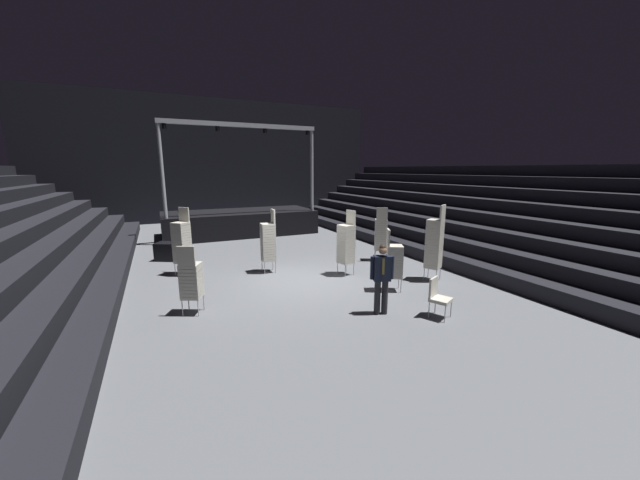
{
  "coord_description": "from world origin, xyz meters",
  "views": [
    {
      "loc": [
        -3.91,
        -9.5,
        3.43
      ],
      "look_at": [
        0.3,
        -0.52,
        1.4
      ],
      "focal_mm": 19.4,
      "sensor_mm": 36.0,
      "label": 1
    }
  ],
  "objects_px": {
    "chair_stack_front_left": "(268,241)",
    "chair_stack_rear_right": "(434,243)",
    "chair_stack_mid_left": "(394,260)",
    "chair_stack_mid_right": "(191,279)",
    "chair_stack_mid_centre": "(381,234)",
    "man_with_tie": "(382,275)",
    "chair_stack_front_right": "(346,243)",
    "chair_stack_rear_left": "(182,242)",
    "loose_chair_near_man": "(438,295)",
    "equipment_road_case": "(169,251)",
    "stage_riser": "(240,221)"
  },
  "relations": [
    {
      "from": "chair_stack_mid_left",
      "to": "stage_riser",
      "type": "bearing_deg",
      "value": -141.22
    },
    {
      "from": "chair_stack_front_left",
      "to": "chair_stack_mid_centre",
      "type": "bearing_deg",
      "value": -91.19
    },
    {
      "from": "chair_stack_mid_left",
      "to": "chair_stack_rear_right",
      "type": "xyz_separation_m",
      "value": [
        1.72,
        0.26,
        0.29
      ]
    },
    {
      "from": "loose_chair_near_man",
      "to": "chair_stack_rear_left",
      "type": "bearing_deg",
      "value": -74.65
    },
    {
      "from": "stage_riser",
      "to": "chair_stack_mid_centre",
      "type": "distance_m",
      "value": 8.65
    },
    {
      "from": "equipment_road_case",
      "to": "chair_stack_mid_centre",
      "type": "bearing_deg",
      "value": -25.28
    },
    {
      "from": "chair_stack_front_left",
      "to": "chair_stack_front_right",
      "type": "height_order",
      "value": "same"
    },
    {
      "from": "chair_stack_mid_right",
      "to": "chair_stack_rear_right",
      "type": "height_order",
      "value": "chair_stack_rear_right"
    },
    {
      "from": "chair_stack_mid_centre",
      "to": "chair_stack_rear_right",
      "type": "bearing_deg",
      "value": -58.35
    },
    {
      "from": "man_with_tie",
      "to": "chair_stack_mid_centre",
      "type": "height_order",
      "value": "chair_stack_mid_centre"
    },
    {
      "from": "chair_stack_front_right",
      "to": "chair_stack_rear_left",
      "type": "relative_size",
      "value": 0.96
    },
    {
      "from": "man_with_tie",
      "to": "chair_stack_mid_centre",
      "type": "distance_m",
      "value": 5.11
    },
    {
      "from": "chair_stack_mid_left",
      "to": "chair_stack_mid_centre",
      "type": "distance_m",
      "value": 3.4
    },
    {
      "from": "chair_stack_front_left",
      "to": "equipment_road_case",
      "type": "distance_m",
      "value": 4.43
    },
    {
      "from": "chair_stack_mid_left",
      "to": "chair_stack_front_right",
      "type": "bearing_deg",
      "value": -138.12
    },
    {
      "from": "loose_chair_near_man",
      "to": "chair_stack_rear_right",
      "type": "bearing_deg",
      "value": -155.42
    },
    {
      "from": "chair_stack_rear_left",
      "to": "loose_chair_near_man",
      "type": "distance_m",
      "value": 8.05
    },
    {
      "from": "man_with_tie",
      "to": "chair_stack_mid_left",
      "type": "height_order",
      "value": "chair_stack_mid_left"
    },
    {
      "from": "stage_riser",
      "to": "chair_stack_rear_right",
      "type": "relative_size",
      "value": 3.25
    },
    {
      "from": "stage_riser",
      "to": "chair_stack_rear_right",
      "type": "bearing_deg",
      "value": -70.53
    },
    {
      "from": "chair_stack_front_right",
      "to": "equipment_road_case",
      "type": "height_order",
      "value": "chair_stack_front_right"
    },
    {
      "from": "chair_stack_rear_left",
      "to": "equipment_road_case",
      "type": "distance_m",
      "value": 2.39
    },
    {
      "from": "chair_stack_front_left",
      "to": "loose_chair_near_man",
      "type": "bearing_deg",
      "value": -151.18
    },
    {
      "from": "chair_stack_mid_right",
      "to": "stage_riser",
      "type": "bearing_deg",
      "value": 97.74
    },
    {
      "from": "chair_stack_front_left",
      "to": "chair_stack_rear_right",
      "type": "height_order",
      "value": "chair_stack_rear_right"
    },
    {
      "from": "stage_riser",
      "to": "chair_stack_mid_right",
      "type": "relative_size",
      "value": 4.55
    },
    {
      "from": "chair_stack_mid_right",
      "to": "chair_stack_mid_centre",
      "type": "bearing_deg",
      "value": 43.91
    },
    {
      "from": "chair_stack_front_right",
      "to": "loose_chair_near_man",
      "type": "relative_size",
      "value": 2.26
    },
    {
      "from": "chair_stack_mid_right",
      "to": "chair_stack_mid_centre",
      "type": "relative_size",
      "value": 0.83
    },
    {
      "from": "loose_chair_near_man",
      "to": "man_with_tie",
      "type": "bearing_deg",
      "value": -57.23
    },
    {
      "from": "chair_stack_mid_right",
      "to": "chair_stack_mid_centre",
      "type": "height_order",
      "value": "chair_stack_mid_centre"
    },
    {
      "from": "chair_stack_mid_right",
      "to": "chair_stack_rear_right",
      "type": "distance_m",
      "value": 7.11
    },
    {
      "from": "chair_stack_front_left",
      "to": "chair_stack_front_right",
      "type": "xyz_separation_m",
      "value": [
        2.22,
        -1.37,
        0.0
      ]
    },
    {
      "from": "chair_stack_mid_left",
      "to": "equipment_road_case",
      "type": "xyz_separation_m",
      "value": [
        -5.72,
        6.45,
        -0.56
      ]
    },
    {
      "from": "stage_riser",
      "to": "equipment_road_case",
      "type": "relative_size",
      "value": 8.64
    },
    {
      "from": "chair_stack_front_right",
      "to": "chair_stack_rear_right",
      "type": "height_order",
      "value": "chair_stack_rear_right"
    },
    {
      "from": "chair_stack_mid_left",
      "to": "chair_stack_front_left",
      "type": "bearing_deg",
      "value": -112.52
    },
    {
      "from": "chair_stack_rear_left",
      "to": "loose_chair_near_man",
      "type": "height_order",
      "value": "chair_stack_rear_left"
    },
    {
      "from": "chair_stack_rear_left",
      "to": "chair_stack_mid_right",
      "type": "bearing_deg",
      "value": 136.58
    },
    {
      "from": "chair_stack_mid_left",
      "to": "chair_stack_rear_left",
      "type": "distance_m",
      "value": 6.8
    },
    {
      "from": "chair_stack_front_right",
      "to": "chair_stack_mid_left",
      "type": "height_order",
      "value": "chair_stack_front_right"
    },
    {
      "from": "equipment_road_case",
      "to": "loose_chair_near_man",
      "type": "relative_size",
      "value": 0.95
    },
    {
      "from": "chair_stack_front_left",
      "to": "loose_chair_near_man",
      "type": "relative_size",
      "value": 2.26
    },
    {
      "from": "chair_stack_rear_left",
      "to": "equipment_road_case",
      "type": "bearing_deg",
      "value": -33.06
    },
    {
      "from": "man_with_tie",
      "to": "chair_stack_mid_right",
      "type": "xyz_separation_m",
      "value": [
        -4.1,
        1.96,
        -0.11
      ]
    },
    {
      "from": "stage_riser",
      "to": "chair_stack_mid_centre",
      "type": "relative_size",
      "value": 3.79
    },
    {
      "from": "chair_stack_front_left",
      "to": "chair_stack_rear_left",
      "type": "xyz_separation_m",
      "value": [
        -2.64,
        0.92,
        0.04
      ]
    },
    {
      "from": "chair_stack_front_right",
      "to": "chair_stack_rear_right",
      "type": "distance_m",
      "value": 2.75
    },
    {
      "from": "chair_stack_rear_left",
      "to": "loose_chair_near_man",
      "type": "bearing_deg",
      "value": 177.26
    },
    {
      "from": "stage_riser",
      "to": "equipment_road_case",
      "type": "bearing_deg",
      "value": -130.3
    }
  ]
}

